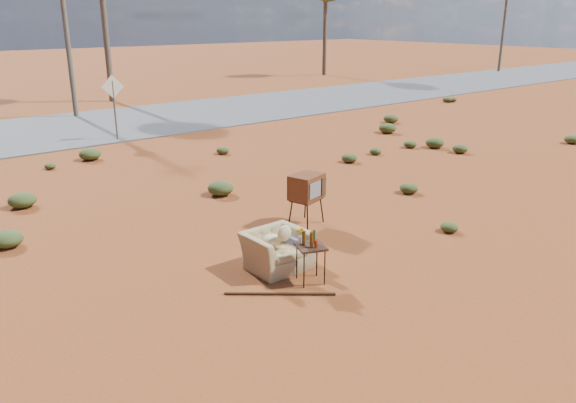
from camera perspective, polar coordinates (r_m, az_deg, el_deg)
ground at (r=9.53m, az=3.16°, el=-6.78°), size 140.00×140.00×0.00m
highway at (r=22.52m, az=-23.42°, el=6.56°), size 140.00×7.00×0.04m
armchair at (r=9.42m, az=-0.86°, el=-4.36°), size 1.16×0.74×0.86m
tv_unit at (r=11.23m, az=1.92°, el=1.43°), size 0.76×0.67×1.04m
side_table at (r=8.82m, az=2.10°, el=-4.33°), size 0.55×0.55×0.88m
rusty_bar at (r=8.65m, az=-0.83°, el=-9.34°), size 1.34×1.11×0.05m
road_sign at (r=19.94m, az=-17.31°, el=10.22°), size 0.78×0.06×2.19m
utility_pole_center at (r=25.12m, az=-21.79°, el=17.36°), size 1.40×0.20×8.00m
utility_pole_east at (r=46.42m, az=21.18°, el=17.32°), size 1.40×0.20×8.00m
scrub_patch at (r=12.51m, az=-13.34°, el=-0.34°), size 17.49×8.07×0.33m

